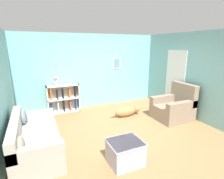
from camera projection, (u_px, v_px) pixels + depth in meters
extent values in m
plane|color=#997047|center=(118.00, 132.00, 4.59)|extent=(14.00, 14.00, 0.00)
cube|color=#7AB7BC|center=(91.00, 71.00, 6.26)|extent=(5.60, 0.10, 2.60)
cube|color=silver|center=(117.00, 63.00, 6.54)|extent=(0.32, 0.02, 0.40)
cube|color=#568EAD|center=(117.00, 63.00, 6.53)|extent=(0.24, 0.01, 0.32)
cube|color=#7AB7BC|center=(194.00, 76.00, 5.29)|extent=(0.10, 5.00, 2.60)
cube|color=white|center=(175.00, 81.00, 5.95)|extent=(0.02, 0.84, 2.05)
sphere|color=tan|center=(182.00, 84.00, 5.64)|extent=(0.05, 0.05, 0.05)
cube|color=#ADA89E|center=(37.00, 143.00, 3.66)|extent=(0.88, 1.86, 0.42)
cube|color=#ADA89E|center=(15.00, 129.00, 3.42)|extent=(0.16, 1.86, 0.37)
cube|color=#ADA89E|center=(37.00, 152.00, 2.83)|extent=(0.88, 0.16, 0.20)
cube|color=#ADA89E|center=(35.00, 115.00, 4.33)|extent=(0.88, 0.16, 0.20)
ellipsoid|color=gray|center=(21.00, 146.00, 2.90)|extent=(0.14, 0.33, 0.33)
ellipsoid|color=slate|center=(23.00, 116.00, 4.04)|extent=(0.14, 0.37, 0.37)
cube|color=silver|center=(48.00, 100.00, 5.65)|extent=(0.04, 0.29, 0.94)
cube|color=silver|center=(78.00, 97.00, 6.06)|extent=(0.04, 0.29, 0.94)
cube|color=silver|center=(63.00, 97.00, 5.97)|extent=(1.05, 0.02, 0.94)
cube|color=silver|center=(64.00, 111.00, 5.96)|extent=(1.05, 0.29, 0.04)
cube|color=silver|center=(64.00, 99.00, 5.85)|extent=(1.05, 0.29, 0.04)
cube|color=silver|center=(63.00, 85.00, 5.74)|extent=(1.05, 0.29, 0.04)
cube|color=#234C9E|center=(52.00, 109.00, 5.76)|extent=(0.04, 0.22, 0.30)
cube|color=orange|center=(51.00, 94.00, 5.63)|extent=(0.03, 0.22, 0.40)
cube|color=silver|center=(58.00, 107.00, 5.83)|extent=(0.04, 0.22, 0.35)
cube|color=black|center=(57.00, 94.00, 5.72)|extent=(0.04, 0.22, 0.30)
cube|color=black|center=(64.00, 106.00, 5.91)|extent=(0.03, 0.22, 0.39)
cube|color=black|center=(63.00, 94.00, 5.80)|extent=(0.03, 0.22, 0.31)
cube|color=brown|center=(70.00, 106.00, 6.00)|extent=(0.05, 0.22, 0.32)
cube|color=orange|center=(69.00, 93.00, 5.88)|extent=(0.04, 0.22, 0.29)
cube|color=#234C9E|center=(76.00, 104.00, 6.06)|extent=(0.03, 0.22, 0.40)
cube|color=black|center=(75.00, 92.00, 5.95)|extent=(0.03, 0.22, 0.36)
cube|color=gray|center=(172.00, 112.00, 5.35)|extent=(1.03, 0.91, 0.43)
cube|color=gray|center=(184.00, 94.00, 5.39)|extent=(0.18, 0.91, 0.65)
cube|color=gray|center=(182.00, 106.00, 4.94)|extent=(1.03, 0.18, 0.22)
cube|color=gray|center=(164.00, 99.00, 5.59)|extent=(1.03, 0.18, 0.22)
cube|color=#BCB2D1|center=(125.00, 152.00, 3.32)|extent=(0.61, 0.53, 0.45)
cube|color=silver|center=(125.00, 142.00, 3.27)|extent=(0.63, 0.56, 0.03)
ellipsoid|color=#9E7A4C|center=(126.00, 112.00, 5.55)|extent=(0.72, 0.28, 0.31)
sphere|color=#9E7A4C|center=(137.00, 108.00, 5.70)|extent=(0.22, 0.22, 0.22)
ellipsoid|color=#9E7A4C|center=(113.00, 116.00, 5.44)|extent=(0.20, 0.05, 0.05)
cylinder|color=silver|center=(56.00, 83.00, 5.63)|extent=(0.09, 0.09, 0.17)
sphere|color=#E06B70|center=(56.00, 79.00, 5.60)|extent=(0.12, 0.12, 0.12)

